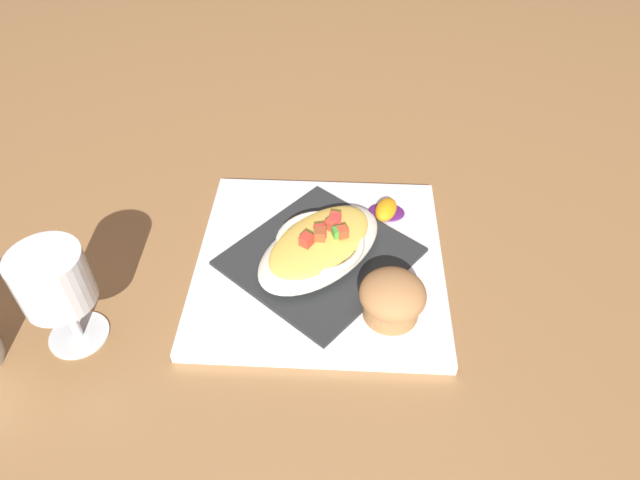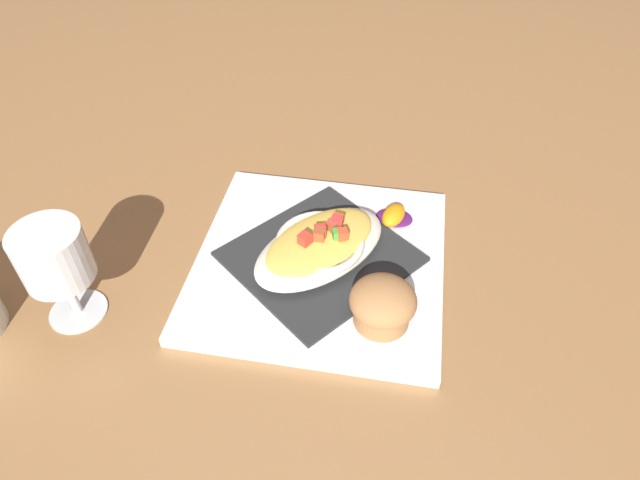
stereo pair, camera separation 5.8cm
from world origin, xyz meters
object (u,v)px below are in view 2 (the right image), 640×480
square_plate (320,262)px  muffin (383,304)px  gratin_dish (320,245)px  orange_garnish (394,216)px  stemmed_glass (55,261)px

square_plate → muffin: muffin is taller
square_plate → muffin: bearing=-46.4°
gratin_dish → orange_garnish: (0.08, 0.08, -0.01)m
square_plate → orange_garnish: (0.08, 0.08, 0.01)m
muffin → stemmed_glass: bearing=-175.3°
orange_garnish → square_plate: bearing=-136.2°
gratin_dish → muffin: (0.08, -0.08, 0.00)m
square_plate → orange_garnish: 0.12m
gratin_dish → square_plate: bearing=-154.4°
gratin_dish → muffin: 0.12m
square_plate → stemmed_glass: bearing=-156.9°
square_plate → muffin: (0.08, -0.08, 0.03)m
square_plate → gratin_dish: bearing=25.6°
square_plate → gratin_dish: 0.03m
square_plate → stemmed_glass: size_ratio=2.41×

